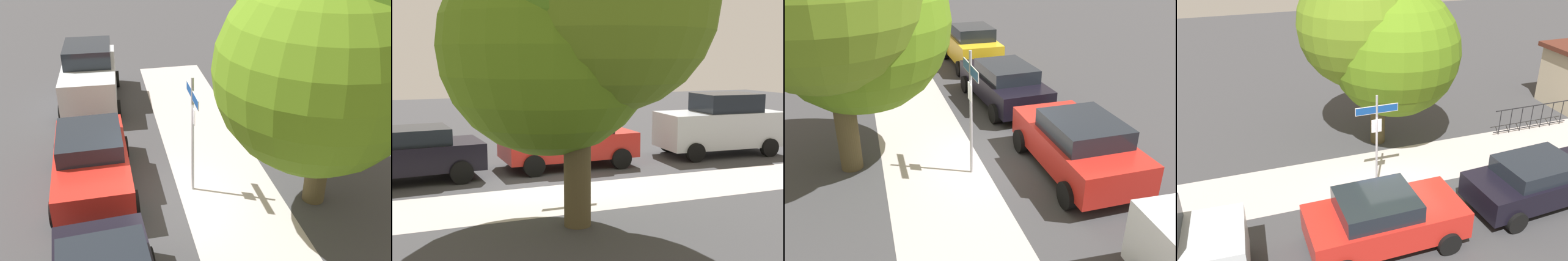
% 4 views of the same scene
% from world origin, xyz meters
% --- Properties ---
extents(ground_plane, '(60.00, 60.00, 0.00)m').
position_xyz_m(ground_plane, '(0.00, 0.00, 0.00)').
color(ground_plane, '#38383A').
extents(sidewalk_strip, '(24.00, 2.60, 0.00)m').
position_xyz_m(sidewalk_strip, '(2.00, 1.30, 0.00)').
color(sidewalk_strip, '#ACA29F').
rests_on(sidewalk_strip, ground_plane).
extents(street_sign, '(1.35, 0.07, 3.19)m').
position_xyz_m(street_sign, '(-0.50, 0.40, 2.14)').
color(street_sign, '#9EA0A5').
rests_on(street_sign, ground_plane).
extents(car_red, '(4.17, 2.14, 1.56)m').
position_xyz_m(car_red, '(-1.21, -2.18, 0.81)').
color(car_red, red).
rests_on(car_red, ground_plane).
extents(car_black, '(4.69, 2.26, 1.52)m').
position_xyz_m(car_black, '(3.88, -1.95, 0.79)').
color(car_black, black).
rests_on(car_black, ground_plane).
extents(car_yellow, '(4.10, 2.07, 1.86)m').
position_xyz_m(car_yellow, '(8.86, -2.09, 0.94)').
color(car_yellow, gold).
rests_on(car_yellow, ground_plane).
extents(iron_fence, '(3.51, 0.04, 1.07)m').
position_xyz_m(iron_fence, '(6.90, 2.30, 0.56)').
color(iron_fence, black).
rests_on(iron_fence, ground_plane).
extents(utility_shed, '(3.20, 2.79, 2.79)m').
position_xyz_m(utility_shed, '(10.66, 3.80, 1.42)').
color(utility_shed, tan).
rests_on(utility_shed, ground_plane).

